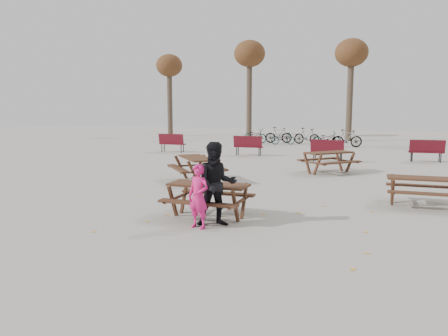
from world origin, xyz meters
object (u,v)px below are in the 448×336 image
(child, at_px, (198,196))
(food_tray, at_px, (216,185))
(adult, at_px, (217,184))
(picnic_table_north, at_px, (197,169))
(picnic_table_far, at_px, (329,162))
(soda_bottle, at_px, (202,182))
(picnic_table_east, at_px, (422,192))
(main_picnic_table, at_px, (208,192))

(child, bearing_deg, food_tray, 96.43)
(adult, xyz_separation_m, picnic_table_north, (-2.63, 4.85, -0.47))
(picnic_table_far, bearing_deg, soda_bottle, -149.62)
(adult, bearing_deg, picnic_table_east, 10.86)
(picnic_table_north, distance_m, picnic_table_far, 5.27)
(food_tray, xyz_separation_m, soda_bottle, (-0.31, -0.03, 0.05))
(food_tray, distance_m, picnic_table_east, 5.39)
(child, xyz_separation_m, picnic_table_east, (4.47, 3.83, -0.30))
(picnic_table_north, bearing_deg, soda_bottle, -15.48)
(food_tray, bearing_deg, soda_bottle, -174.63)
(main_picnic_table, bearing_deg, adult, -54.01)
(adult, bearing_deg, picnic_table_far, 52.28)
(food_tray, bearing_deg, main_picnic_table, 144.58)
(picnic_table_east, bearing_deg, food_tray, -146.52)
(soda_bottle, xyz_separation_m, picnic_table_north, (-2.14, 4.46, -0.43))
(food_tray, xyz_separation_m, picnic_table_north, (-2.45, 4.43, -0.38))
(food_tray, xyz_separation_m, picnic_table_east, (4.38, 3.11, -0.43))
(main_picnic_table, distance_m, soda_bottle, 0.34)
(child, xyz_separation_m, picnic_table_north, (-2.35, 5.15, -0.25))
(adult, distance_m, picnic_table_east, 5.51)
(child, height_order, picnic_table_north, child)
(soda_bottle, relative_size, picnic_table_far, 0.09)
(main_picnic_table, xyz_separation_m, food_tray, (0.25, -0.17, 0.21))
(food_tray, relative_size, child, 0.14)
(food_tray, distance_m, picnic_table_far, 8.13)
(picnic_table_east, distance_m, picnic_table_north, 6.95)
(picnic_table_east, bearing_deg, soda_bottle, -148.09)
(picnic_table_east, bearing_deg, adult, -141.83)
(adult, bearing_deg, soda_bottle, 112.38)
(child, relative_size, picnic_table_north, 0.69)
(main_picnic_table, relative_size, picnic_table_north, 0.93)
(food_tray, height_order, picnic_table_east, food_tray)
(main_picnic_table, bearing_deg, picnic_table_east, 32.45)
(main_picnic_table, distance_m, food_tray, 0.36)
(adult, relative_size, picnic_table_east, 1.04)
(picnic_table_east, relative_size, picnic_table_north, 0.88)
(picnic_table_far, bearing_deg, picnic_table_east, -106.31)
(adult, bearing_deg, child, -162.18)
(main_picnic_table, height_order, food_tray, food_tray)
(food_tray, height_order, soda_bottle, soda_bottle)
(food_tray, relative_size, adult, 0.10)
(picnic_table_far, bearing_deg, adult, -145.82)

